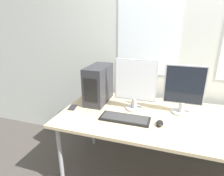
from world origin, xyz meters
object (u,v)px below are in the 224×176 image
(monitor_main, at_px, (135,84))
(keyboard, at_px, (125,118))
(monitor_right_near, at_px, (184,89))
(cell_phone, at_px, (73,107))
(pc_tower, at_px, (99,84))
(mouse, at_px, (160,123))

(monitor_main, xyz_separation_m, keyboard, (-0.04, -0.24, -0.26))
(monitor_right_near, distance_m, cell_phone, 1.11)
(pc_tower, xyz_separation_m, monitor_right_near, (0.87, -0.03, 0.05))
(monitor_main, xyz_separation_m, monitor_right_near, (0.45, 0.05, -0.02))
(monitor_main, distance_m, cell_phone, 0.69)
(keyboard, xyz_separation_m, cell_phone, (-0.58, 0.07, -0.01))
(monitor_main, relative_size, cell_phone, 3.77)
(keyboard, relative_size, cell_phone, 3.31)
(monitor_main, relative_size, mouse, 4.73)
(pc_tower, bearing_deg, cell_phone, -128.76)
(mouse, xyz_separation_m, cell_phone, (-0.89, 0.08, -0.01))
(keyboard, bearing_deg, mouse, -0.27)
(monitor_main, relative_size, monitor_right_near, 1.07)
(monitor_right_near, relative_size, mouse, 4.41)
(monitor_right_near, relative_size, cell_phone, 3.51)
(pc_tower, relative_size, monitor_right_near, 0.89)
(pc_tower, xyz_separation_m, keyboard, (0.38, -0.32, -0.19))
(pc_tower, distance_m, monitor_right_near, 0.87)
(keyboard, height_order, mouse, mouse)
(keyboard, bearing_deg, cell_phone, 172.66)
(mouse, bearing_deg, monitor_right_near, 58.78)
(pc_tower, relative_size, monitor_main, 0.83)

